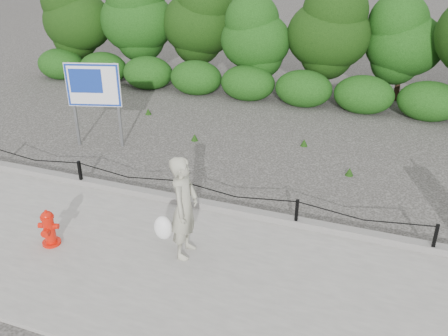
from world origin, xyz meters
TOP-DOWN VIEW (x-y plane):
  - ground at (0.00, 0.00)m, footprint 90.00×90.00m
  - sidewalk at (0.00, -2.00)m, footprint 14.00×4.00m
  - curb at (0.00, 0.05)m, footprint 14.00×0.22m
  - chain_barrier at (0.00, 0.00)m, footprint 10.06×0.06m
  - treeline at (0.32, 8.93)m, footprint 20.07×3.56m
  - fire_hydrant at (-1.62, -2.17)m, footprint 0.41×0.42m
  - pedestrian at (0.81, -1.55)m, footprint 0.77×0.73m
  - advertising_sign at (-3.50, 2.24)m, footprint 1.40×0.48m

SIDE VIEW (x-z plane):
  - ground at x=0.00m, z-range 0.00..0.00m
  - sidewalk at x=0.00m, z-range 0.00..0.08m
  - curb at x=0.00m, z-range 0.08..0.22m
  - fire_hydrant at x=-1.62m, z-range 0.06..0.79m
  - chain_barrier at x=0.00m, z-range 0.16..0.76m
  - pedestrian at x=0.81m, z-range 0.05..1.95m
  - advertising_sign at x=-3.50m, z-range 0.47..2.78m
  - treeline at x=0.32m, z-range 0.08..4.70m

